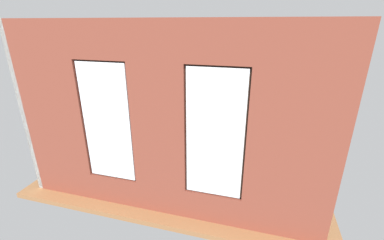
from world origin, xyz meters
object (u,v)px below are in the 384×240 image
couch_by_window (155,174)px  potted_plant_corner_far_left (291,191)px  tv_flatscreen (106,117)px  table_plant_small (191,137)px  media_console (108,138)px  potted_plant_by_left_couch (262,135)px  couch_left (278,157)px  cup_ceramic (198,144)px  candle_jar (195,141)px  coffee_table (195,145)px  remote_gray (180,143)px  potted_plant_corner_near_left (282,118)px  potted_plant_between_couches (224,179)px

couch_by_window → potted_plant_corner_far_left: potted_plant_corner_far_left is taller
couch_by_window → potted_plant_corner_far_left: size_ratio=1.59×
tv_flatscreen → couch_by_window: bearing=145.2°
table_plant_small → media_console: table_plant_small is taller
media_console → potted_plant_by_left_couch: size_ratio=2.17×
couch_by_window → couch_left: same height
cup_ceramic → candle_jar: 0.15m
table_plant_small → coffee_table: bearing=148.6°
candle_jar → tv_flatscreen: tv_flatscreen is taller
table_plant_small → media_console: (2.43, 0.10, -0.30)m
tv_flatscreen → potted_plant_by_left_couch: (-4.25, -1.34, -0.60)m
remote_gray → potted_plant_corner_near_left: (-2.59, -2.17, 0.16)m
candle_jar → remote_gray: candle_jar is taller
cup_ceramic → remote_gray: bearing=0.0°
couch_by_window → potted_plant_corner_far_left: (-2.73, 0.10, 0.17)m
potted_plant_by_left_couch → couch_left: bearing=106.9°
couch_by_window → potted_plant_corner_near_left: potted_plant_corner_near_left is taller
potted_plant_corner_near_left → potted_plant_by_left_couch: 0.95m
couch_by_window → couch_left: bearing=-150.2°
media_console → tv_flatscreen: size_ratio=0.97×
cup_ceramic → potted_plant_corner_far_left: size_ratio=0.07×
candle_jar → table_plant_small: 0.19m
couch_left → potted_plant_corner_near_left: (-0.15, -2.04, 0.28)m
candle_jar → media_console: 2.59m
media_console → potted_plant_by_left_couch: (-4.25, -1.34, 0.05)m
coffee_table → potted_plant_between_couches: potted_plant_between_couches is taller
table_plant_small → remote_gray: table_plant_small is taller
remote_gray → cup_ceramic: bearing=-123.9°
media_console → tv_flatscreen: tv_flatscreen is taller
media_console → potted_plant_corner_near_left: size_ratio=1.07×
cup_ceramic → potted_plant_by_left_couch: bearing=-137.4°
cup_ceramic → potted_plant_corner_near_left: 3.04m
potted_plant_between_couches → potted_plant_by_left_couch: (-0.70, -2.74, -0.13)m
tv_flatscreen → media_console: bearing=90.0°
potted_plant_corner_far_left → potted_plant_by_left_couch: bearing=-79.2°
candle_jar → potted_plant_between_couches: bearing=124.6°
candle_jar → table_plant_small: (0.15, -0.09, 0.07)m
cup_ceramic → potted_plant_corner_far_left: 2.57m
tv_flatscreen → potted_plant_between_couches: 3.84m
couch_left → tv_flatscreen: size_ratio=1.63×
couch_by_window → cup_ceramic: size_ratio=22.81×
couch_by_window → coffee_table: size_ratio=1.67×
coffee_table → remote_gray: 0.39m
candle_jar → coffee_table: bearing=63.4°
table_plant_small → couch_left: bearing=178.1°
candle_jar → potted_plant_between_couches: (-0.97, 1.40, -0.06)m
table_plant_small → potted_plant_corner_near_left: potted_plant_corner_near_left is taller
candle_jar → remote_gray: 0.39m
coffee_table → cup_ceramic: cup_ceramic is taller
potted_plant_corner_far_left → potted_plant_between_couches: bearing=-6.9°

